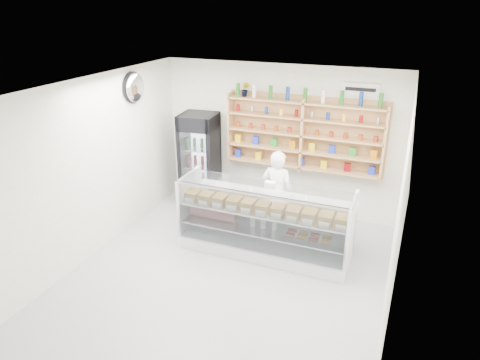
% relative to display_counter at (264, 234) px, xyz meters
% --- Properties ---
extents(room, '(5.00, 5.00, 5.00)m').
position_rel_display_counter_xyz_m(room, '(-0.31, -0.84, 1.06)').
color(room, '#9D9CA1').
rests_on(room, ground).
extents(display_counter, '(2.74, 0.82, 1.19)m').
position_rel_display_counter_xyz_m(display_counter, '(0.00, 0.00, 0.00)').
color(display_counter, white).
rests_on(display_counter, floor).
extents(shop_worker, '(0.58, 0.39, 1.53)m').
position_rel_display_counter_xyz_m(shop_worker, '(-0.02, 0.69, 0.43)').
color(shop_worker, white).
rests_on(shop_worker, floor).
extents(drinks_cooler, '(0.73, 0.71, 1.86)m').
position_rel_display_counter_xyz_m(drinks_cooler, '(-1.76, 1.22, 0.60)').
color(drinks_cooler, black).
rests_on(drinks_cooler, floor).
extents(wall_shelving, '(2.84, 0.28, 1.33)m').
position_rel_display_counter_xyz_m(wall_shelving, '(0.19, 1.50, 1.26)').
color(wall_shelving, tan).
rests_on(wall_shelving, back_wall).
extents(potted_plant, '(0.16, 0.13, 0.27)m').
position_rel_display_counter_xyz_m(potted_plant, '(-0.92, 1.50, 1.99)').
color(potted_plant, '#1E6626').
rests_on(potted_plant, wall_shelving).
extents(security_mirror, '(0.15, 0.50, 0.50)m').
position_rel_display_counter_xyz_m(security_mirror, '(-2.48, 0.36, 2.11)').
color(security_mirror, silver).
rests_on(security_mirror, left_wall).
extents(wall_sign, '(0.62, 0.03, 0.20)m').
position_rel_display_counter_xyz_m(wall_sign, '(1.09, 1.63, 2.11)').
color(wall_sign, white).
rests_on(wall_sign, back_wall).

